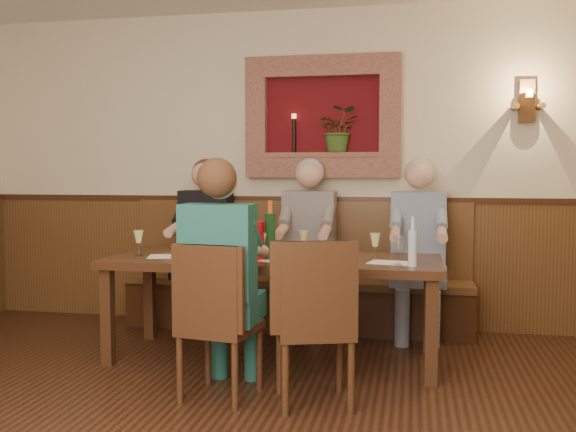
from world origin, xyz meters
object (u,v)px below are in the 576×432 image
chair_near_left (219,353)px  wine_bottle_green_b (204,234)px  chair_near_right (314,357)px  person_chair_front (223,297)px  bench (296,291)px  person_bench_left (203,257)px  dining_table (273,268)px  person_bench_right (418,263)px  wine_bottle_green_a (270,235)px  water_bottle (413,247)px  person_bench_mid (308,260)px  spittoon_bucket (248,240)px

chair_near_left → wine_bottle_green_b: 1.14m
chair_near_right → person_chair_front: bearing=155.5°
bench → wine_bottle_green_b: 1.21m
person_bench_left → dining_table: bearing=-45.6°
person_bench_right → wine_bottle_green_b: bearing=-152.6°
chair_near_right → person_bench_right: 1.82m
person_chair_front → bench: bearing=85.1°
bench → wine_bottle_green_a: bearing=-90.0°
dining_table → wine_bottle_green_a: (0.00, -0.10, 0.25)m
wine_bottle_green_b → water_bottle: size_ratio=1.19×
person_bench_mid → wine_bottle_green_a: (-0.12, -0.94, 0.30)m
person_bench_left → wine_bottle_green_b: bearing=-70.5°
person_chair_front → spittoon_bucket: bearing=91.1°
person_bench_left → water_bottle: bearing=-30.9°
wine_bottle_green_b → person_bench_right: bearing=27.4°
person_bench_left → spittoon_bucket: bearing=-55.4°
bench → chair_near_right: bench is taller
person_bench_right → spittoon_bucket: person_bench_right is taller
wine_bottle_green_b → spittoon_bucket: bearing=-21.0°
chair_near_left → person_bench_mid: (0.27, 1.69, 0.34)m
person_bench_left → spittoon_bucket: 1.19m
dining_table → water_bottle: 1.04m
person_bench_mid → person_bench_right: 0.92m
person_bench_right → wine_bottle_green_a: bearing=-137.8°
chair_near_left → person_chair_front: size_ratio=0.65×
person_bench_mid → wine_bottle_green_b: person_bench_mid is taller
person_bench_right → water_bottle: 1.12m
person_bench_left → person_chair_front: person_bench_left is taller
bench → chair_near_left: size_ratio=3.15×
spittoon_bucket → water_bottle: (1.15, -0.13, -0.01)m
person_chair_front → wine_bottle_green_a: person_chair_front is taller
chair_near_left → bench: bearing=94.6°
person_bench_left → person_bench_mid: person_bench_mid is taller
chair_near_left → wine_bottle_green_a: bearing=88.0°
spittoon_bucket → wine_bottle_green_a: 0.17m
chair_near_left → person_chair_front: (0.00, 0.07, 0.33)m
spittoon_bucket → dining_table: bearing=37.3°
person_bench_left → water_bottle: person_bench_left is taller
dining_table → person_bench_right: 1.33m
chair_near_right → person_chair_front: (-0.58, 0.08, 0.32)m
person_bench_left → spittoon_bucket: size_ratio=5.48×
bench → spittoon_bucket: 1.21m
dining_table → wine_bottle_green_b: wine_bottle_green_b is taller
person_chair_front → chair_near_left: bearing=-92.5°
bench → spittoon_bucket: bearing=-98.5°
bench → person_bench_mid: bearing=-42.9°
spittoon_bucket → water_bottle: bearing=-6.3°
wine_bottle_green_b → dining_table: bearing=-2.3°
dining_table → wine_bottle_green_a: size_ratio=5.74×
person_chair_front → spittoon_bucket: 0.71m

